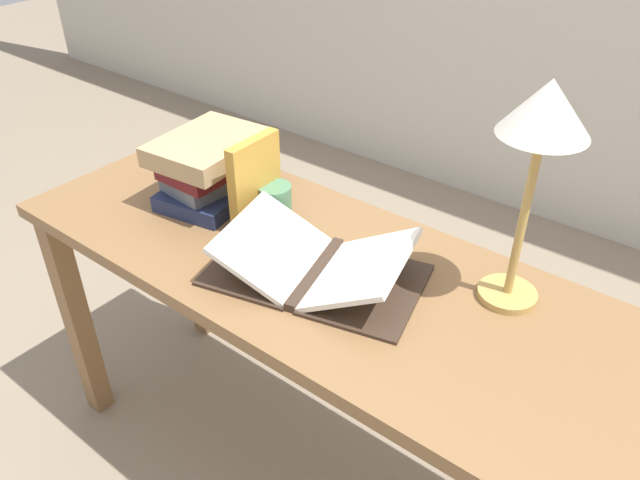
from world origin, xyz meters
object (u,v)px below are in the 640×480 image
at_px(reading_lamp, 543,129).
at_px(book_standing_upright, 255,182).
at_px(open_book, 315,265).
at_px(book_stack_tall, 210,167).
at_px(coffee_mug, 275,203).

bearing_deg(reading_lamp, book_standing_upright, -170.31).
bearing_deg(open_book, book_stack_tall, 152.37).
bearing_deg(open_book, coffee_mug, 137.15).
distance_m(open_book, coffee_mug, 0.26).
height_order(book_standing_upright, coffee_mug, book_standing_upright).
relative_size(reading_lamp, coffee_mug, 4.67).
bearing_deg(coffee_mug, book_stack_tall, -174.16).
xyz_separation_m(reading_lamp, coffee_mug, (-0.59, -0.07, -0.34)).
distance_m(open_book, book_stack_tall, 0.44).
height_order(book_stack_tall, reading_lamp, reading_lamp).
height_order(open_book, reading_lamp, reading_lamp).
bearing_deg(reading_lamp, open_book, -151.88).
bearing_deg(book_standing_upright, coffee_mug, 45.95).
height_order(book_stack_tall, coffee_mug, book_stack_tall).
bearing_deg(coffee_mug, book_standing_upright, -132.54).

